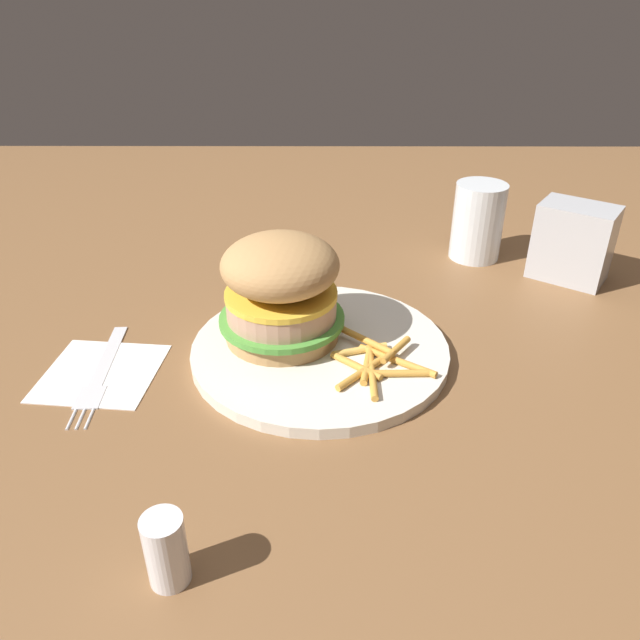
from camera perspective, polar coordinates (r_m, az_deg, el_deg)
The scene contains 9 objects.
ground_plane at distance 0.67m, azimuth -2.32°, elevation -2.30°, with size 1.60×1.60×0.00m, color brown.
plate at distance 0.65m, azimuth 0.00°, elevation -2.75°, with size 0.27×0.27×0.01m, color silver.
sandwich at distance 0.63m, azimuth -3.63°, elevation 2.72°, with size 0.13×0.13×0.11m.
fries_pile at distance 0.61m, azimuth 5.08°, elevation -3.84°, with size 0.10×0.11×0.01m.
napkin at distance 0.66m, azimuth -19.45°, elevation -4.54°, with size 0.11×0.11×0.00m, color white.
fork at distance 0.66m, azimuth -19.52°, elevation -4.44°, with size 0.03×0.17×0.00m.
drink_glass at distance 0.87m, azimuth 14.24°, elevation 8.54°, with size 0.07×0.07×0.10m.
napkin_dispenser at distance 0.85m, azimuth 22.19°, elevation 6.60°, with size 0.09×0.06×0.10m, color #B7BABF.
salt_shaker at distance 0.44m, azimuth -13.94°, elevation -19.80°, with size 0.03×0.03×0.06m, color white.
Camera 1 is at (-0.03, 0.56, 0.36)m, focal length 34.88 mm.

